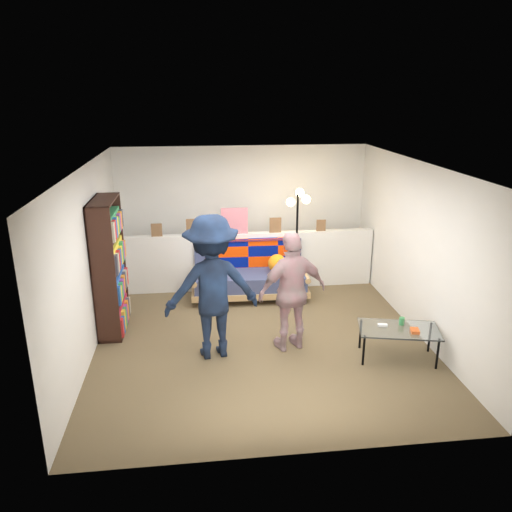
{
  "coord_description": "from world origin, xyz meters",
  "views": [
    {
      "loc": [
        -0.82,
        -6.36,
        3.32
      ],
      "look_at": [
        0.0,
        0.4,
        1.05
      ],
      "focal_mm": 35.0,
      "sensor_mm": 36.0,
      "label": 1
    }
  ],
  "objects": [
    {
      "name": "ground",
      "position": [
        0.0,
        0.0,
        0.0
      ],
      "size": [
        5.0,
        5.0,
        0.0
      ],
      "primitive_type": "plane",
      "color": "brown",
      "rests_on": "ground"
    },
    {
      "name": "person_left",
      "position": [
        -0.67,
        -0.46,
        0.94
      ],
      "size": [
        1.31,
        0.88,
        1.89
      ],
      "primitive_type": "imported",
      "rotation": [
        0.0,
        0.0,
        3.3
      ],
      "color": "black",
      "rests_on": "ground"
    },
    {
      "name": "coffee_table",
      "position": [
        1.7,
        -0.87,
        0.39
      ],
      "size": [
        1.1,
        0.76,
        0.52
      ],
      "color": "black",
      "rests_on": "ground"
    },
    {
      "name": "floor_lamp",
      "position": [
        0.85,
        1.59,
        1.26
      ],
      "size": [
        0.37,
        0.33,
        1.78
      ],
      "color": "black",
      "rests_on": "ground"
    },
    {
      "name": "room_shell",
      "position": [
        0.0,
        0.47,
        1.67
      ],
      "size": [
        4.6,
        5.05,
        2.45
      ],
      "color": "silver",
      "rests_on": "ground"
    },
    {
      "name": "person_right",
      "position": [
        0.38,
        -0.42,
        0.81
      ],
      "size": [
        1.02,
        0.63,
        1.62
      ],
      "primitive_type": "imported",
      "rotation": [
        0.0,
        0.0,
        3.4
      ],
      "color": "#D38994",
      "rests_on": "ground"
    },
    {
      "name": "half_wall_ledge",
      "position": [
        0.0,
        1.8,
        0.5
      ],
      "size": [
        4.45,
        0.15,
        1.0
      ],
      "primitive_type": "cube",
      "color": "silver",
      "rests_on": "ground"
    },
    {
      "name": "bookshelf",
      "position": [
        -2.08,
        0.45,
        0.9
      ],
      "size": [
        0.32,
        0.96,
        1.92
      ],
      "color": "black",
      "rests_on": "ground"
    },
    {
      "name": "futon_sofa",
      "position": [
        0.03,
        1.46,
        0.38
      ],
      "size": [
        1.95,
        0.98,
        0.82
      ],
      "color": "tan",
      "rests_on": "ground"
    },
    {
      "name": "ledge_decor",
      "position": [
        -0.23,
        1.78,
        1.18
      ],
      "size": [
        2.97,
        0.02,
        0.45
      ],
      "color": "brown",
      "rests_on": "half_wall_ledge"
    }
  ]
}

